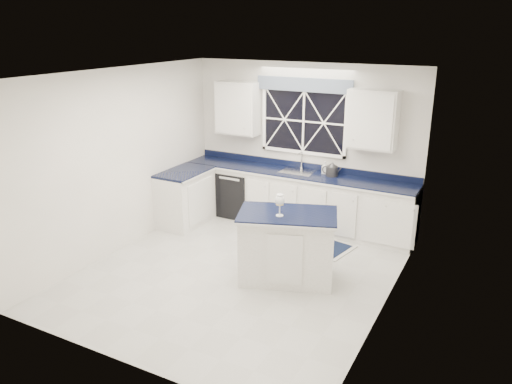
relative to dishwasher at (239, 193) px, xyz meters
The scene contains 13 objects.
ground 2.28m from the dishwasher, 60.57° to the right, with size 4.50×4.50×0.00m, color #B0B1AC.
back_wall 1.48m from the dishwasher, 15.26° to the left, with size 4.00×0.10×2.70m, color beige.
base_cabinets 0.79m from the dishwasher, 12.13° to the right, with size 3.99×1.60×0.90m.
countertop 1.21m from the dishwasher, ahead, with size 3.98×0.64×0.04m, color black.
dishwasher is the anchor object (origin of this frame).
window 1.81m from the dishwasher, 12.95° to the left, with size 1.65×0.09×1.26m.
upper_cabinets 1.86m from the dishwasher, ahead, with size 3.10×0.34×0.90m.
faucet 1.31m from the dishwasher, 10.02° to the left, with size 0.05×0.20×0.30m.
island 2.53m from the dishwasher, 45.82° to the right, with size 1.45×1.14×0.95m.
rug 1.86m from the dishwasher, 19.28° to the right, with size 1.23×0.89×0.02m.
kettle 1.81m from the dishwasher, ahead, with size 0.32×0.20×0.23m.
wine_glass 2.69m from the dishwasher, 48.76° to the right, with size 0.12×0.12×0.29m.
soap_bottle 1.68m from the dishwasher, ahead, with size 0.09×0.09×0.20m, color silver.
Camera 1 is at (3.10, -5.40, 3.27)m, focal length 35.00 mm.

